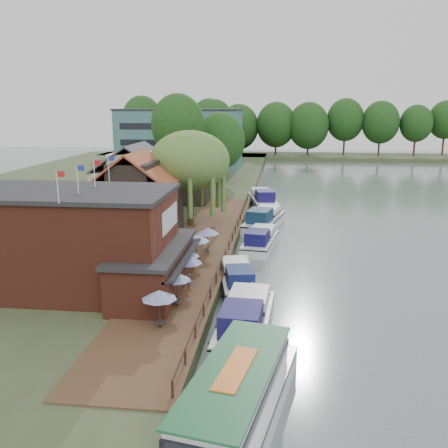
{
  "coord_description": "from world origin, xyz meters",
  "views": [
    {
      "loc": [
        -0.64,
        -33.7,
        14.02
      ],
      "look_at": [
        -6.0,
        12.0,
        3.0
      ],
      "focal_mm": 40.0,
      "sensor_mm": 36.0,
      "label": 1
    }
  ],
  "objects_px": {
    "cruiser_0": "(245,315)",
    "swan": "(261,402)",
    "umbrella_5": "(208,241)",
    "cruiser_2": "(260,238)",
    "cottage_a": "(137,195)",
    "pub": "(91,241)",
    "umbrella_1": "(177,289)",
    "cottage_c": "(184,171)",
    "hotel_block": "(180,139)",
    "umbrella_4": "(196,249)",
    "cottage_b": "(136,180)",
    "cruiser_1": "(238,275)",
    "cruiser_4": "(263,197)",
    "umbrella_2": "(189,272)",
    "tour_boat": "(231,405)",
    "umbrella_0": "(160,309)",
    "willow": "(190,179)",
    "cruiser_3": "(264,217)",
    "umbrella_3": "(186,264)"
  },
  "relations": [
    {
      "from": "cruiser_0",
      "to": "swan",
      "type": "height_order",
      "value": "cruiser_0"
    },
    {
      "from": "umbrella_5",
      "to": "cruiser_2",
      "type": "height_order",
      "value": "umbrella_5"
    },
    {
      "from": "cruiser_0",
      "to": "cottage_a",
      "type": "bearing_deg",
      "value": 126.28
    },
    {
      "from": "cottage_a",
      "to": "swan",
      "type": "height_order",
      "value": "cottage_a"
    },
    {
      "from": "pub",
      "to": "umbrella_1",
      "type": "height_order",
      "value": "pub"
    },
    {
      "from": "pub",
      "to": "swan",
      "type": "height_order",
      "value": "pub"
    },
    {
      "from": "swan",
      "to": "cottage_a",
      "type": "bearing_deg",
      "value": 117.28
    },
    {
      "from": "cottage_a",
      "to": "cottage_c",
      "type": "distance_m",
      "value": 19.03
    },
    {
      "from": "hotel_block",
      "to": "umbrella_4",
      "type": "xyz_separation_m",
      "value": [
        14.37,
        -64.11,
        -4.86
      ]
    },
    {
      "from": "umbrella_4",
      "to": "umbrella_5",
      "type": "xyz_separation_m",
      "value": [
        0.62,
        2.55,
        0.0
      ]
    },
    {
      "from": "umbrella_1",
      "to": "umbrella_4",
      "type": "height_order",
      "value": "same"
    },
    {
      "from": "umbrella_1",
      "to": "umbrella_4",
      "type": "xyz_separation_m",
      "value": [
        -0.34,
        9.54,
        0.0
      ]
    },
    {
      "from": "cottage_b",
      "to": "cruiser_1",
      "type": "relative_size",
      "value": 1.06
    },
    {
      "from": "umbrella_5",
      "to": "cruiser_4",
      "type": "height_order",
      "value": "umbrella_5"
    },
    {
      "from": "umbrella_2",
      "to": "tour_boat",
      "type": "height_order",
      "value": "umbrella_2"
    },
    {
      "from": "cottage_b",
      "to": "umbrella_5",
      "type": "distance_m",
      "value": 19.28
    },
    {
      "from": "cottage_b",
      "to": "umbrella_0",
      "type": "relative_size",
      "value": 4.04
    },
    {
      "from": "pub",
      "to": "cottage_a",
      "type": "distance_m",
      "value": 15.05
    },
    {
      "from": "tour_boat",
      "to": "swan",
      "type": "distance_m",
      "value": 2.86
    },
    {
      "from": "cruiser_0",
      "to": "cruiser_1",
      "type": "height_order",
      "value": "cruiser_0"
    },
    {
      "from": "cruiser_0",
      "to": "cruiser_1",
      "type": "distance_m",
      "value": 7.99
    },
    {
      "from": "cruiser_4",
      "to": "cottage_a",
      "type": "bearing_deg",
      "value": -128.95
    },
    {
      "from": "umbrella_4",
      "to": "tour_boat",
      "type": "xyz_separation_m",
      "value": [
        5.09,
        -20.68,
        -0.83
      ]
    },
    {
      "from": "cottage_c",
      "to": "tour_boat",
      "type": "bearing_deg",
      "value": -76.52
    },
    {
      "from": "hotel_block",
      "to": "cruiser_4",
      "type": "height_order",
      "value": "hotel_block"
    },
    {
      "from": "willow",
      "to": "swan",
      "type": "height_order",
      "value": "willow"
    },
    {
      "from": "umbrella_2",
      "to": "cottage_a",
      "type": "bearing_deg",
      "value": 119.18
    },
    {
      "from": "umbrella_5",
      "to": "cruiser_3",
      "type": "xyz_separation_m",
      "value": [
        4.41,
        14.59,
        -0.98
      ]
    },
    {
      "from": "cruiser_0",
      "to": "tour_boat",
      "type": "xyz_separation_m",
      "value": [
        0.14,
        -9.95,
        0.18
      ]
    },
    {
      "from": "cottage_c",
      "to": "cruiser_1",
      "type": "bearing_deg",
      "value": -71.34
    },
    {
      "from": "hotel_block",
      "to": "pub",
      "type": "bearing_deg",
      "value": -83.57
    },
    {
      "from": "pub",
      "to": "cruiser_3",
      "type": "distance_m",
      "value": 26.81
    },
    {
      "from": "pub",
      "to": "cruiser_2",
      "type": "relative_size",
      "value": 2.15
    },
    {
      "from": "umbrella_2",
      "to": "cruiser_4",
      "type": "distance_m",
      "value": 36.23
    },
    {
      "from": "umbrella_2",
      "to": "hotel_block",
      "type": "bearing_deg",
      "value": 101.96
    },
    {
      "from": "umbrella_2",
      "to": "cruiser_4",
      "type": "relative_size",
      "value": 0.22
    },
    {
      "from": "cottage_c",
      "to": "swan",
      "type": "distance_m",
      "value": 47.51
    },
    {
      "from": "cruiser_0",
      "to": "cottage_b",
      "type": "bearing_deg",
      "value": 121.07
    },
    {
      "from": "umbrella_1",
      "to": "umbrella_3",
      "type": "relative_size",
      "value": 1.0
    },
    {
      "from": "hotel_block",
      "to": "umbrella_0",
      "type": "bearing_deg",
      "value": -79.4
    },
    {
      "from": "cottage_c",
      "to": "cruiser_3",
      "type": "distance_m",
      "value": 15.65
    },
    {
      "from": "cottage_b",
      "to": "umbrella_3",
      "type": "bearing_deg",
      "value": -65.23
    },
    {
      "from": "umbrella_3",
      "to": "umbrella_0",
      "type": "bearing_deg",
      "value": -89.68
    },
    {
      "from": "cruiser_0",
      "to": "cruiser_3",
      "type": "height_order",
      "value": "cruiser_3"
    },
    {
      "from": "cruiser_4",
      "to": "tour_boat",
      "type": "bearing_deg",
      "value": -100.06
    },
    {
      "from": "cottage_a",
      "to": "cottage_b",
      "type": "height_order",
      "value": "same"
    },
    {
      "from": "umbrella_0",
      "to": "umbrella_5",
      "type": "relative_size",
      "value": 1.0
    },
    {
      "from": "cruiser_3",
      "to": "cruiser_0",
      "type": "bearing_deg",
      "value": -78.27
    },
    {
      "from": "cruiser_2",
      "to": "tour_boat",
      "type": "bearing_deg",
      "value": -82.18
    },
    {
      "from": "willow",
      "to": "hotel_block",
      "type": "bearing_deg",
      "value": 102.71
    }
  ]
}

